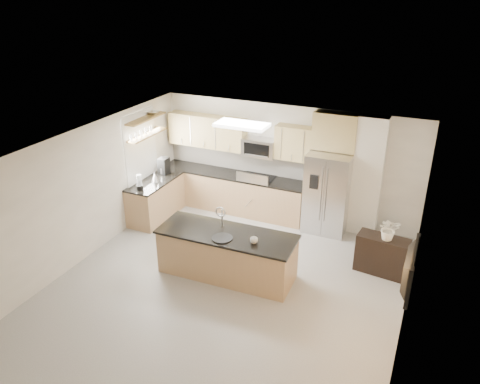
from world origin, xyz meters
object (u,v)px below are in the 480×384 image
at_px(microwave, 260,147).
at_px(television, 404,268).
at_px(bowl, 153,112).
at_px(platter, 222,238).
at_px(cup, 254,240).
at_px(credenza, 382,255).
at_px(flower_vase, 390,224).
at_px(refrigerator, 328,193).
at_px(island, 227,254).
at_px(coffee_maker, 164,166).
at_px(kettle, 155,177).
at_px(blender, 139,183).
at_px(range, 257,196).

relative_size(microwave, television, 0.71).
bearing_deg(bowl, platter, -37.50).
bearing_deg(cup, credenza, 33.98).
bearing_deg(bowl, flower_vase, -6.88).
height_order(microwave, flower_vase, microwave).
xyz_separation_m(refrigerator, island, (-1.23, -2.46, -0.45)).
height_order(microwave, platter, microwave).
relative_size(credenza, coffee_maker, 2.42).
xyz_separation_m(island, bowl, (-2.68, 1.85, 1.94)).
bearing_deg(refrigerator, credenza, -41.41).
relative_size(island, kettle, 11.28).
distance_m(platter, blender, 2.75).
height_order(microwave, cup, microwave).
relative_size(cup, bowl, 0.40).
xyz_separation_m(cup, kettle, (-3.04, 1.52, 0.09)).
relative_size(island, credenza, 2.75).
distance_m(flower_vase, television, 1.89).
bearing_deg(kettle, platter, -33.18).
height_order(platter, kettle, kettle).
distance_m(credenza, platter, 3.02).
height_order(range, bowl, bowl).
xyz_separation_m(credenza, television, (0.47, -1.86, 0.98)).
distance_m(refrigerator, blender, 4.06).
relative_size(credenza, bowl, 2.77).
bearing_deg(flower_vase, blender, -176.48).
height_order(platter, television, television).
bearing_deg(flower_vase, kettle, 177.83).
height_order(platter, flower_vase, flower_vase).
xyz_separation_m(refrigerator, blender, (-3.73, -1.57, 0.18)).
xyz_separation_m(credenza, kettle, (-5.06, 0.16, 0.65)).
bearing_deg(refrigerator, flower_vase, -40.95).
distance_m(refrigerator, coffee_maker, 3.81).
height_order(refrigerator, coffee_maker, refrigerator).
distance_m(coffee_maker, bowl, 1.28).
distance_m(island, flower_vase, 3.00).
relative_size(refrigerator, blender, 5.10).
height_order(range, island, island).
bearing_deg(kettle, cup, -26.64).
height_order(island, cup, island).
bearing_deg(blender, kettle, 84.43).
bearing_deg(refrigerator, platter, -114.57).
distance_m(range, bowl, 3.02).
xyz_separation_m(platter, blender, (-2.51, 1.10, 0.18)).
relative_size(kettle, flower_vase, 0.36).
bearing_deg(blender, microwave, 40.02).
height_order(bowl, television, bowl).
height_order(blender, flower_vase, flower_vase).
distance_m(cup, television, 2.58).
height_order(microwave, island, microwave).
xyz_separation_m(flower_vase, television, (0.41, -1.82, 0.29)).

